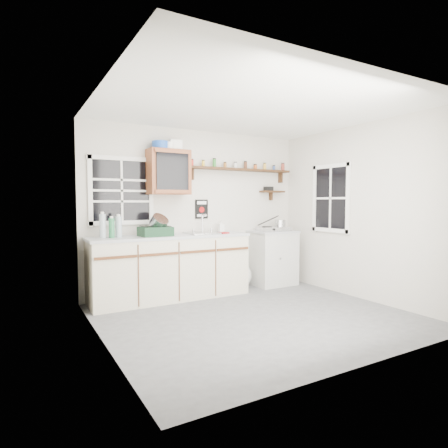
% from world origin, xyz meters
% --- Properties ---
extents(room, '(3.64, 3.24, 2.54)m').
position_xyz_m(room, '(0.00, 0.00, 1.25)').
color(room, '#505052').
rests_on(room, ground).
extents(main_cabinet, '(2.31, 0.63, 0.92)m').
position_xyz_m(main_cabinet, '(-0.58, 1.30, 0.46)').
color(main_cabinet, beige).
rests_on(main_cabinet, floor).
extents(right_cabinet, '(0.73, 0.57, 0.91)m').
position_xyz_m(right_cabinet, '(1.25, 1.32, 0.46)').
color(right_cabinet, beige).
rests_on(right_cabinet, floor).
extents(sink, '(0.52, 0.44, 0.29)m').
position_xyz_m(sink, '(-0.05, 1.30, 0.93)').
color(sink, '#B8B8BD').
rests_on(sink, main_cabinet).
extents(upper_cabinet, '(0.60, 0.32, 0.65)m').
position_xyz_m(upper_cabinet, '(-0.55, 1.44, 1.82)').
color(upper_cabinet, brown).
rests_on(upper_cabinet, wall_back).
extents(upper_cabinet_clutter, '(0.43, 0.24, 0.14)m').
position_xyz_m(upper_cabinet_clutter, '(-0.58, 1.44, 2.21)').
color(upper_cabinet_clutter, '#1B4CB4').
rests_on(upper_cabinet_clutter, upper_cabinet).
extents(spice_shelf, '(1.91, 0.18, 0.35)m').
position_xyz_m(spice_shelf, '(0.73, 1.51, 1.93)').
color(spice_shelf, black).
rests_on(spice_shelf, wall_back).
extents(secondary_shelf, '(0.45, 0.16, 0.24)m').
position_xyz_m(secondary_shelf, '(1.36, 1.52, 1.58)').
color(secondary_shelf, black).
rests_on(secondary_shelf, wall_back).
extents(warning_sign, '(0.22, 0.02, 0.30)m').
position_xyz_m(warning_sign, '(0.05, 1.59, 1.28)').
color(warning_sign, black).
rests_on(warning_sign, wall_back).
extents(window_back, '(0.93, 0.03, 0.98)m').
position_xyz_m(window_back, '(-1.20, 1.59, 1.55)').
color(window_back, black).
rests_on(window_back, wall_back).
extents(window_right, '(0.03, 0.78, 1.08)m').
position_xyz_m(window_right, '(1.79, 0.55, 1.45)').
color(window_right, black).
rests_on(window_right, wall_back).
extents(water_bottles, '(0.29, 0.12, 0.35)m').
position_xyz_m(water_bottles, '(-1.41, 1.32, 1.07)').
color(water_bottles, '#A2B3BD').
rests_on(water_bottles, main_cabinet).
extents(dish_rack, '(0.44, 0.34, 0.32)m').
position_xyz_m(dish_rack, '(-0.81, 1.25, 1.02)').
color(dish_rack, '#10321B').
rests_on(dish_rack, main_cabinet).
extents(soap_bottle, '(0.08, 0.08, 0.18)m').
position_xyz_m(soap_bottle, '(0.33, 1.47, 1.01)').
color(soap_bottle, white).
rests_on(soap_bottle, main_cabinet).
extents(rag, '(0.17, 0.16, 0.02)m').
position_xyz_m(rag, '(0.19, 1.14, 0.93)').
color(rag, maroon).
rests_on(rag, main_cabinet).
extents(hotplate, '(0.57, 0.35, 0.08)m').
position_xyz_m(hotplate, '(1.25, 1.31, 0.95)').
color(hotplate, '#B8B8BD').
rests_on(hotplate, right_cabinet).
extents(saucepan, '(0.43, 0.27, 0.19)m').
position_xyz_m(saucepan, '(1.38, 1.31, 1.04)').
color(saucepan, '#B8B8BD').
rests_on(saucepan, hotplate).
extents(trash_bag, '(0.40, 0.37, 0.46)m').
position_xyz_m(trash_bag, '(0.65, 1.40, 0.20)').
color(trash_bag, silver).
rests_on(trash_bag, floor).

